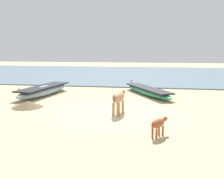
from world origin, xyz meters
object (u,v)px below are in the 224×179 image
object	(u,v)px
cow_adult_tan	(119,97)
fishing_boat_0	(44,90)
fishing_boat_2	(147,91)
calf_far_rust	(159,124)

from	to	relation	value
cow_adult_tan	fishing_boat_0	bearing A→B (deg)	63.14
fishing_boat_2	cow_adult_tan	world-z (taller)	cow_adult_tan
calf_far_rust	fishing_boat_2	bearing A→B (deg)	36.67
fishing_boat_2	fishing_boat_0	bearing A→B (deg)	71.13
cow_adult_tan	calf_far_rust	bearing A→B (deg)	-139.52
fishing_boat_0	calf_far_rust	world-z (taller)	fishing_boat_0
fishing_boat_2	cow_adult_tan	size ratio (longest dim) A/B	3.26
fishing_boat_0	calf_far_rust	xyz separation A→B (m)	(6.42, -5.98, 0.12)
fishing_boat_0	fishing_boat_2	size ratio (longest dim) A/B	1.01
fishing_boat_0	cow_adult_tan	xyz separation A→B (m)	(4.86, -3.46, 0.39)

